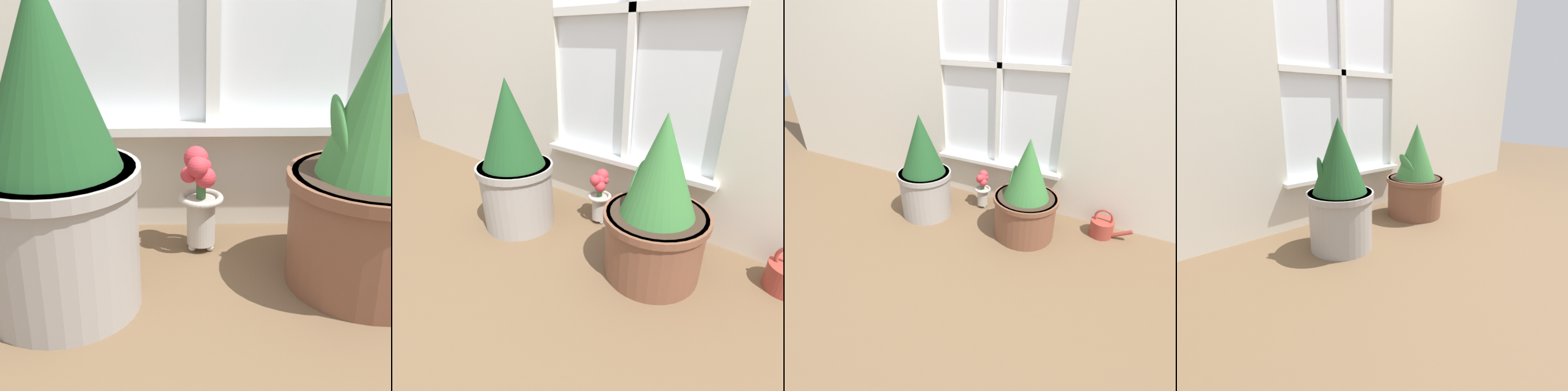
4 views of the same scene
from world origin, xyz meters
TOP-DOWN VIEW (x-y plane):
  - ground_plane at (0.00, 0.00)m, footprint 10.00×10.00m
  - potted_plant_left at (-0.34, 0.20)m, footprint 0.35×0.35m
  - potted_plant_right at (0.34, 0.27)m, footprint 0.39×0.39m
  - flower_vase at (-0.04, 0.45)m, footprint 0.12×0.12m

SIDE VIEW (x-z plane):
  - ground_plane at x=0.00m, z-range 0.00..0.00m
  - flower_vase at x=-0.04m, z-range 0.02..0.29m
  - potted_plant_right at x=0.34m, z-range -0.05..0.58m
  - potted_plant_left at x=-0.34m, z-range -0.03..0.67m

